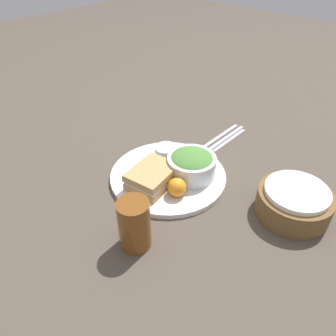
{
  "coord_description": "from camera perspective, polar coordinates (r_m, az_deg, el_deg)",
  "views": [
    {
      "loc": [
        0.52,
        0.48,
        0.58
      ],
      "look_at": [
        0.0,
        0.0,
        0.03
      ],
      "focal_mm": 35.0,
      "sensor_mm": 36.0,
      "label": 1
    }
  ],
  "objects": [
    {
      "name": "ground_plane",
      "position": [
        0.91,
        0.0,
        -1.7
      ],
      "size": [
        4.0,
        4.0,
        0.0
      ],
      "primitive_type": "plane",
      "color": "#4C4238"
    },
    {
      "name": "plate",
      "position": [
        0.91,
        0.0,
        -1.35
      ],
      "size": [
        0.32,
        0.32,
        0.01
      ],
      "primitive_type": "cylinder",
      "color": "silver",
      "rests_on": "ground_plane"
    },
    {
      "name": "sandwich",
      "position": [
        0.85,
        -2.57,
        -1.68
      ],
      "size": [
        0.14,
        0.12,
        0.05
      ],
      "color": "tan",
      "rests_on": "plate"
    },
    {
      "name": "salad_bowl",
      "position": [
        0.88,
        4.12,
        0.75
      ],
      "size": [
        0.13,
        0.13,
        0.07
      ],
      "color": "white",
      "rests_on": "plate"
    },
    {
      "name": "dressing_cup",
      "position": [
        0.96,
        -0.34,
        2.81
      ],
      "size": [
        0.07,
        0.07,
        0.04
      ],
      "primitive_type": "cylinder",
      "color": "#B7B7BC",
      "rests_on": "plate"
    },
    {
      "name": "orange_wedge",
      "position": [
        0.82,
        1.55,
        -3.38
      ],
      "size": [
        0.05,
        0.05,
        0.05
      ],
      "primitive_type": "sphere",
      "color": "orange",
      "rests_on": "plate"
    },
    {
      "name": "drink_glass",
      "position": [
        0.71,
        -5.88,
        -9.74
      ],
      "size": [
        0.07,
        0.07,
        0.12
      ],
      "primitive_type": "cylinder",
      "color": "brown",
      "rests_on": "ground_plane"
    },
    {
      "name": "bread_basket",
      "position": [
        0.84,
        21.08,
        -5.53
      ],
      "size": [
        0.18,
        0.18,
        0.07
      ],
      "color": "brown",
      "rests_on": "ground_plane"
    },
    {
      "name": "fork",
      "position": [
        1.1,
        9.1,
        5.58
      ],
      "size": [
        0.19,
        0.01,
        0.01
      ],
      "primitive_type": "cube",
      "rotation": [
        0.0,
        0.0,
        3.15
      ],
      "color": "#B2B2B7",
      "rests_on": "ground_plane"
    },
    {
      "name": "knife",
      "position": [
        1.09,
        9.87,
        5.23
      ],
      "size": [
        0.2,
        0.01,
        0.01
      ],
      "primitive_type": "cube",
      "rotation": [
        0.0,
        0.0,
        3.15
      ],
      "color": "#B2B2B7",
      "rests_on": "ground_plane"
    },
    {
      "name": "spoon",
      "position": [
        1.09,
        10.65,
        4.87
      ],
      "size": [
        0.17,
        0.01,
        0.01
      ],
      "primitive_type": "cube",
      "rotation": [
        0.0,
        0.0,
        3.15
      ],
      "color": "#B2B2B7",
      "rests_on": "ground_plane"
    }
  ]
}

